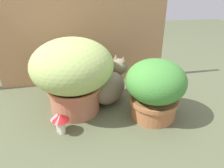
{
  "coord_description": "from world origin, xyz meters",
  "views": [
    {
      "loc": [
        -0.0,
        -1.1,
        0.75
      ],
      "look_at": [
        0.2,
        0.02,
        0.18
      ],
      "focal_mm": 33.72,
      "sensor_mm": 36.0,
      "label": 1
    }
  ],
  "objects_px": {
    "grass_planter": "(73,72)",
    "mushroom_ornament_red": "(61,120)",
    "cat": "(111,85)",
    "mushroom_ornament_pink": "(58,118)",
    "leafy_planter": "(155,88)"
  },
  "relations": [
    {
      "from": "cat",
      "to": "mushroom_ornament_red",
      "type": "relative_size",
      "value": 2.95
    },
    {
      "from": "grass_planter",
      "to": "leafy_planter",
      "type": "distance_m",
      "value": 0.49
    },
    {
      "from": "mushroom_ornament_red",
      "to": "cat",
      "type": "bearing_deg",
      "value": 41.56
    },
    {
      "from": "mushroom_ornament_pink",
      "to": "grass_planter",
      "type": "bearing_deg",
      "value": 63.79
    },
    {
      "from": "cat",
      "to": "mushroom_ornament_red",
      "type": "xyz_separation_m",
      "value": [
        -0.32,
        -0.28,
        -0.03
      ]
    },
    {
      "from": "leafy_planter",
      "to": "cat",
      "type": "height_order",
      "value": "leafy_planter"
    },
    {
      "from": "leafy_planter",
      "to": "mushroom_ornament_red",
      "type": "distance_m",
      "value": 0.55
    },
    {
      "from": "mushroom_ornament_red",
      "to": "grass_planter",
      "type": "bearing_deg",
      "value": 69.58
    },
    {
      "from": "cat",
      "to": "leafy_planter",
      "type": "bearing_deg",
      "value": -43.7
    },
    {
      "from": "leafy_planter",
      "to": "mushroom_ornament_red",
      "type": "relative_size",
      "value": 2.95
    },
    {
      "from": "leafy_planter",
      "to": "mushroom_ornament_red",
      "type": "height_order",
      "value": "leafy_planter"
    },
    {
      "from": "grass_planter",
      "to": "mushroom_ornament_red",
      "type": "xyz_separation_m",
      "value": [
        -0.08,
        -0.21,
        -0.18
      ]
    },
    {
      "from": "grass_planter",
      "to": "mushroom_ornament_red",
      "type": "relative_size",
      "value": 3.97
    },
    {
      "from": "grass_planter",
      "to": "mushroom_ornament_red",
      "type": "bearing_deg",
      "value": -110.42
    },
    {
      "from": "cat",
      "to": "mushroom_ornament_pink",
      "type": "bearing_deg",
      "value": -141.83
    }
  ]
}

